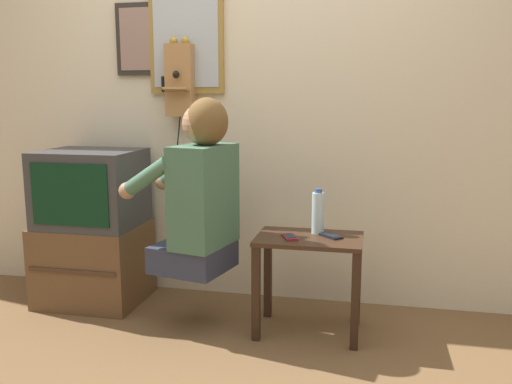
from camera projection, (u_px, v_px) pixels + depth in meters
wall_back at (256, 87)px, 3.18m from camera, size 6.80×0.05×2.55m
side_table at (309, 259)px, 2.79m from camera, size 0.54×0.36×0.51m
person at (199, 191)px, 2.78m from camera, size 0.58×0.48×0.90m
tv_stand at (94, 262)px, 3.25m from camera, size 0.59×0.50×0.47m
television at (91, 188)px, 3.16m from camera, size 0.55×0.47×0.44m
wall_phone_antique at (180, 80)px, 3.19m from camera, size 0.20×0.18×0.83m
framed_picture at (147, 39)px, 3.23m from camera, size 0.39×0.03×0.42m
wall_mirror at (186, 29)px, 3.17m from camera, size 0.45×0.03×0.74m
cell_phone_held at (290, 237)px, 2.74m from camera, size 0.10×0.14×0.01m
cell_phone_spare at (331, 236)px, 2.76m from camera, size 0.13×0.13×0.01m
water_bottle at (318, 212)px, 2.82m from camera, size 0.07×0.07×0.24m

